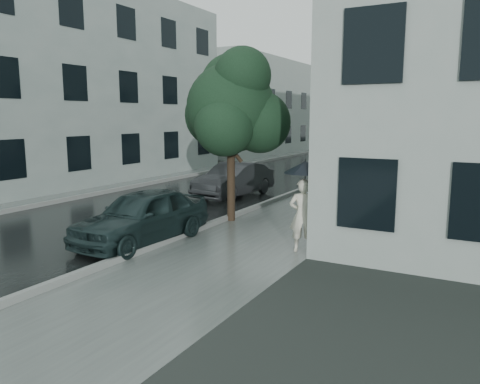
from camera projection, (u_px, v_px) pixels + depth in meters
The scene contains 14 objects.
ground at pixel (196, 264), 10.27m from camera, with size 120.00×120.00×0.00m, color black.
sidewalk at pixel (353, 190), 20.57m from camera, with size 3.50×60.00×0.01m, color slate.
kerb_near at pixel (313, 185), 21.42m from camera, with size 0.15×60.00×0.15m, color slate.
asphalt_road at pixel (246, 182), 23.07m from camera, with size 6.85×60.00×0.00m, color black.
kerb_far at pixel (187, 176), 24.70m from camera, with size 0.15×60.00×0.15m, color slate.
sidewalk_far at pixel (173, 176), 25.15m from camera, with size 1.70×60.00×0.01m, color #4C5451.
building_far_a at pixel (51, 84), 22.91m from camera, with size 7.02×20.00×9.50m.
building_far_b at pixel (253, 107), 42.14m from camera, with size 7.02×18.00×8.00m.
pedestrian at pixel (303, 215), 11.07m from camera, with size 0.64×0.42×1.75m, color beige.
umbrella at pixel (305, 167), 10.90m from camera, with size 1.38×1.38×1.28m.
street_tree at pixel (233, 107), 14.06m from camera, with size 3.50×3.18×5.19m.
lamp_post at pixel (322, 125), 21.97m from camera, with size 0.85×0.32×4.84m.
car_near at pixel (142, 216), 11.93m from camera, with size 1.62×4.02×1.37m, color #182828.
car_far at pixel (234, 180), 18.75m from camera, with size 1.44×4.12×1.36m, color black.
Camera 1 is at (5.54, -8.24, 3.21)m, focal length 35.00 mm.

